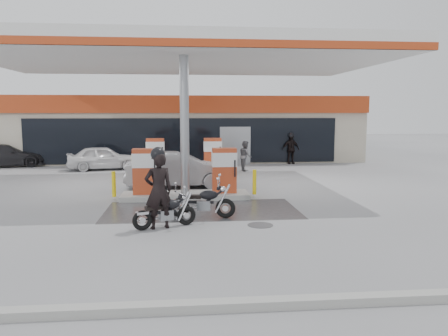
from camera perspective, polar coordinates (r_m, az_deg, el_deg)
The scene contains 17 objects.
ground at distance 13.76m, azimuth -5.00°, elevation -5.54°, with size 90.00×90.00×0.00m, color gray.
wet_patch at distance 13.77m, azimuth -2.91°, elevation -5.50°, with size 6.00×3.00×0.00m, color #4C4C4F.
drain_cover at distance 12.00m, azimuth 4.76°, elevation -7.44°, with size 0.70×0.70×0.01m, color #38383A.
kerb at distance 7.08m, azimuth -4.46°, elevation -17.63°, with size 28.00×0.25×0.15m, color gray.
store_building at distance 29.37m, azimuth -5.32°, elevation 5.25°, with size 22.00×8.22×4.00m.
canopy at distance 18.55m, azimuth -5.33°, elevation 14.15°, with size 16.00×10.02×5.51m.
pump_island_near at distance 15.59m, azimuth -5.10°, elevation -1.36°, with size 5.14×1.30×1.78m.
pump_island_far at distance 21.54m, azimuth -5.21°, elevation 1.05°, with size 5.14×1.30×1.78m.
main_motorcycle at distance 11.75m, azimuth -7.61°, elevation -5.81°, with size 1.69×0.85×0.90m.
biker_main at distance 11.56m, azimuth -8.54°, elevation -2.95°, with size 0.74×0.48×2.02m, color black.
parked_motorcycle at distance 12.70m, azimuth -2.68°, elevation -4.59°, with size 1.91×0.74×0.98m.
sedan_white at distance 24.11m, azimuth -15.48°, elevation 1.30°, with size 1.50×3.74×1.27m, color silver.
attendant at distance 22.77m, azimuth 2.81°, elevation 1.60°, with size 0.77×0.60×1.57m, color #555459.
hatchback_silver at distance 17.77m, azimuth -5.84°, elevation -0.27°, with size 1.52×4.36×1.44m, color gray.
parked_car_left at distance 27.39m, azimuth -26.68°, elevation 1.49°, with size 1.79×4.41×1.28m, color #232225.
parked_car_right at distance 27.90m, azimuth 4.01°, elevation 2.36°, with size 2.15×4.67×1.30m, color #142342.
biker_walking at distance 26.10m, azimuth 8.72°, elevation 2.46°, with size 1.03×0.43×1.76m, color black.
Camera 1 is at (-0.09, -13.42, 3.06)m, focal length 35.00 mm.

